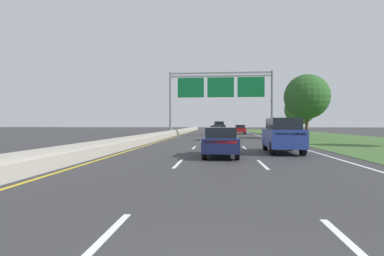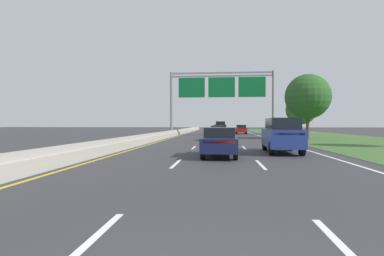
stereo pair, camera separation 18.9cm
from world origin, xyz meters
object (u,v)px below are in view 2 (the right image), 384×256
(overhead_sign_gantry, at_px, (222,90))
(car_white_centre_lane_sedan, at_px, (219,133))
(roadside_tree_mid, at_px, (308,97))
(roadside_tree_far, at_px, (301,109))
(car_gold_centre_lane_sedan, at_px, (218,130))
(pickup_truck_black, at_px, (220,127))
(car_red_right_lane_sedan, at_px, (241,129))
(car_blue_right_lane_suv, at_px, (282,135))
(car_navy_centre_lane_sedan, at_px, (220,141))

(overhead_sign_gantry, relative_size, car_white_centre_lane_sedan, 3.41)
(roadside_tree_mid, distance_m, roadside_tree_far, 14.84)
(roadside_tree_mid, bearing_deg, car_gold_centre_lane_sedan, 134.74)
(pickup_truck_black, bearing_deg, car_gold_centre_lane_sedan, 177.40)
(pickup_truck_black, distance_m, car_red_right_lane_sedan, 5.12)
(pickup_truck_black, relative_size, car_red_right_lane_sedan, 1.23)
(roadside_tree_far, bearing_deg, roadside_tree_mid, -101.94)
(overhead_sign_gantry, distance_m, car_blue_right_lane_suv, 25.86)
(car_navy_centre_lane_sedan, relative_size, roadside_tree_far, 0.68)
(car_blue_right_lane_suv, height_order, roadside_tree_mid, roadside_tree_mid)
(car_navy_centre_lane_sedan, height_order, car_blue_right_lane_suv, car_blue_right_lane_suv)
(car_navy_centre_lane_sedan, relative_size, roadside_tree_mid, 0.59)
(car_red_right_lane_sedan, bearing_deg, roadside_tree_mid, -157.96)
(car_navy_centre_lane_sedan, bearing_deg, overhead_sign_gantry, 0.83)
(overhead_sign_gantry, xyz_separation_m, roadside_tree_mid, (9.87, -7.93, -1.75))
(car_gold_centre_lane_sedan, xyz_separation_m, car_white_centre_lane_sedan, (0.09, -14.39, 0.00))
(pickup_truck_black, relative_size, car_gold_centre_lane_sedan, 1.22)
(roadside_tree_far, bearing_deg, car_white_centre_lane_sedan, -125.73)
(roadside_tree_far, bearing_deg, car_red_right_lane_sedan, 167.44)
(overhead_sign_gantry, height_order, car_blue_right_lane_suv, overhead_sign_gantry)
(pickup_truck_black, xyz_separation_m, car_navy_centre_lane_sedan, (-0.08, -39.75, -0.26))
(car_gold_centre_lane_sedan, bearing_deg, roadside_tree_far, -74.28)
(car_gold_centre_lane_sedan, distance_m, car_white_centre_lane_sedan, 14.39)
(overhead_sign_gantry, height_order, pickup_truck_black, overhead_sign_gantry)
(car_gold_centre_lane_sedan, bearing_deg, overhead_sign_gantry, -171.11)
(car_white_centre_lane_sedan, bearing_deg, roadside_tree_far, -35.23)
(car_blue_right_lane_suv, bearing_deg, car_gold_centre_lane_sedan, 9.77)
(roadside_tree_far, bearing_deg, car_gold_centre_lane_sedan, -162.99)
(overhead_sign_gantry, relative_size, car_gold_centre_lane_sedan, 3.39)
(car_white_centre_lane_sedan, relative_size, roadside_tree_mid, 0.59)
(roadside_tree_far, bearing_deg, car_navy_centre_lane_sedan, -111.17)
(overhead_sign_gantry, xyz_separation_m, car_gold_centre_lane_sedan, (-0.44, 2.48, -5.83))
(car_blue_right_lane_suv, bearing_deg, roadside_tree_mid, -18.82)
(overhead_sign_gantry, xyz_separation_m, car_blue_right_lane_suv, (3.52, -25.01, -5.55))
(car_navy_centre_lane_sedan, xyz_separation_m, car_red_right_lane_sedan, (3.64, 36.08, 0.00))
(car_white_centre_lane_sedan, relative_size, roadside_tree_far, 0.67)
(overhead_sign_gantry, bearing_deg, car_gold_centre_lane_sedan, 100.18)
(pickup_truck_black, relative_size, car_navy_centre_lane_sedan, 1.22)
(overhead_sign_gantry, height_order, car_white_centre_lane_sedan, overhead_sign_gantry)
(car_blue_right_lane_suv, distance_m, car_red_right_lane_sedan, 33.70)
(car_navy_centre_lane_sedan, bearing_deg, pickup_truck_black, 1.18)
(pickup_truck_black, distance_m, car_white_centre_lane_sedan, 24.26)
(car_navy_centre_lane_sedan, bearing_deg, car_white_centre_lane_sedan, 1.80)
(car_gold_centre_lane_sedan, bearing_deg, car_red_right_lane_sedan, -33.19)
(car_white_centre_lane_sedan, height_order, car_blue_right_lane_suv, car_blue_right_lane_suv)
(pickup_truck_black, height_order, car_gold_centre_lane_sedan, pickup_truck_black)
(car_white_centre_lane_sedan, xyz_separation_m, car_red_right_lane_sedan, (3.78, 20.60, 0.00))
(roadside_tree_mid, height_order, roadside_tree_far, roadside_tree_mid)
(car_navy_centre_lane_sedan, bearing_deg, roadside_tree_mid, -26.11)
(car_navy_centre_lane_sedan, distance_m, car_white_centre_lane_sedan, 15.49)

